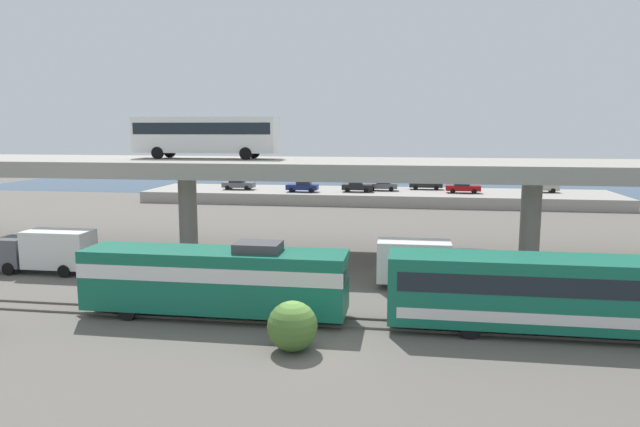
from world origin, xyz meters
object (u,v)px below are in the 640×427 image
object	(u,v)px
parked_car_0	(541,187)
parked_car_4	(426,184)
service_truck_east	(48,250)
parked_car_5	(382,185)
parked_car_1	(238,184)
service_truck_west	(428,263)
transit_bus_on_overpass	(206,134)
parked_car_3	(463,187)
train_coach_lead	(626,295)
train_locomotive	(202,277)
parked_car_6	(303,186)
parked_car_2	(357,186)

from	to	relation	value
parked_car_0	parked_car_4	distance (m)	15.39
service_truck_east	parked_car_5	xyz separation A→B (m)	(21.44, 44.02, 0.63)
parked_car_0	parked_car_1	distance (m)	41.86
parked_car_4	parked_car_1	bearing A→B (deg)	8.92
service_truck_west	transit_bus_on_overpass	bearing A→B (deg)	152.17
service_truck_east	parked_car_1	size ratio (longest dim) A/B	1.51
service_truck_west	parked_car_4	size ratio (longest dim) A/B	1.46
transit_bus_on_overpass	parked_car_3	bearing A→B (deg)	54.36
train_coach_lead	service_truck_west	bearing A→B (deg)	-39.05
train_locomotive	parked_car_5	world-z (taller)	train_locomotive
transit_bus_on_overpass	parked_car_6	bearing A→B (deg)	85.84
parked_car_2	parked_car_4	distance (m)	10.55
train_locomotive	transit_bus_on_overpass	world-z (taller)	transit_bus_on_overpass
parked_car_2	parked_car_4	bearing A→B (deg)	26.42
parked_car_3	parked_car_5	xyz separation A→B (m)	(-10.86, 1.33, -0.00)
parked_car_0	train_locomotive	bearing A→B (deg)	-118.60
parked_car_0	parked_car_3	size ratio (longest dim) A/B	0.99
parked_car_2	parked_car_3	size ratio (longest dim) A/B	0.91
parked_car_1	parked_car_4	xyz separation A→B (m)	(26.42, 4.15, -0.00)
parked_car_0	parked_car_1	size ratio (longest dim) A/B	0.99
service_truck_east	parked_car_0	xyz separation A→B (m)	(42.89, 45.23, 0.63)
parked_car_5	train_coach_lead	bearing A→B (deg)	105.34
train_locomotive	parked_car_6	world-z (taller)	train_locomotive
parked_car_0	parked_car_4	xyz separation A→B (m)	(-15.34, 1.26, 0.00)
parked_car_1	parked_car_5	size ratio (longest dim) A/B	1.06
parked_car_2	parked_car_5	distance (m)	4.01
parked_car_5	parked_car_6	xyz separation A→B (m)	(-10.70, -3.38, 0.00)
train_locomotive	train_coach_lead	xyz separation A→B (m)	(21.40, -0.00, -0.02)
parked_car_4	train_coach_lead	bearing A→B (deg)	98.45
train_locomotive	parked_car_6	size ratio (longest dim) A/B	3.53
service_truck_west	parked_car_6	size ratio (longest dim) A/B	1.58
parked_car_3	parked_car_4	distance (m)	6.09
parked_car_2	transit_bus_on_overpass	bearing A→B (deg)	-106.58
service_truck_west	parked_car_3	size ratio (longest dim) A/B	1.51
parked_car_0	parked_car_3	world-z (taller)	same
parked_car_0	parked_car_5	bearing A→B (deg)	-176.77
train_locomotive	service_truck_east	bearing A→B (deg)	-27.72
transit_bus_on_overpass	parked_car_1	distance (m)	34.51
train_locomotive	parked_car_3	distance (m)	53.32
service_truck_west	train_coach_lead	bearing A→B (deg)	-39.05
train_locomotive	parked_car_0	xyz separation A→B (m)	(28.72, 52.68, 0.07)
train_coach_lead	transit_bus_on_overpass	world-z (taller)	transit_bus_on_overpass
train_locomotive	parked_car_4	world-z (taller)	train_locomotive
parked_car_1	parked_car_5	bearing A→B (deg)	4.71
parked_car_2	parked_car_5	world-z (taller)	same
train_locomotive	parked_car_4	size ratio (longest dim) A/B	3.28
parked_car_4	parked_car_5	distance (m)	6.59
service_truck_east	parked_car_1	bearing A→B (deg)	-91.52
parked_car_5	transit_bus_on_overpass	bearing A→B (deg)	69.44
service_truck_west	parked_car_1	world-z (taller)	service_truck_west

